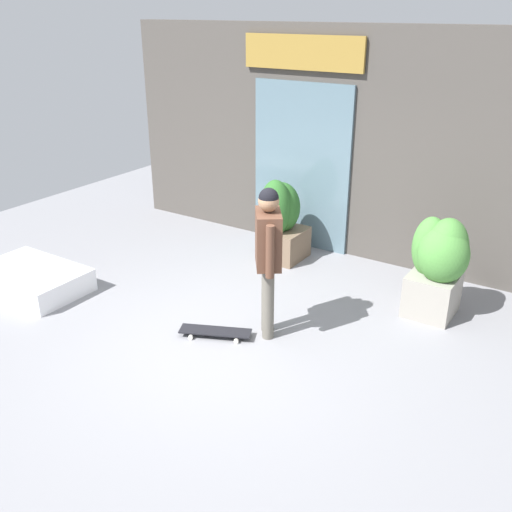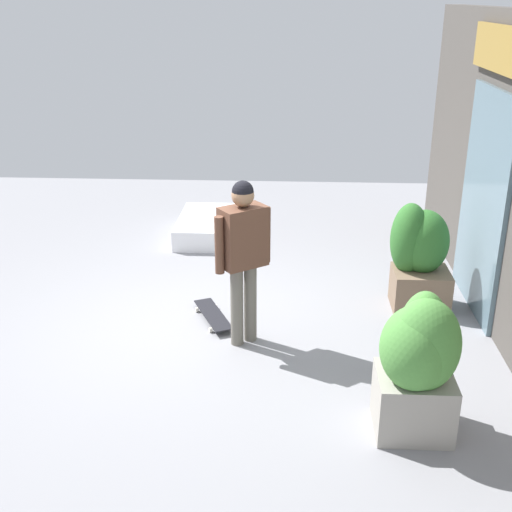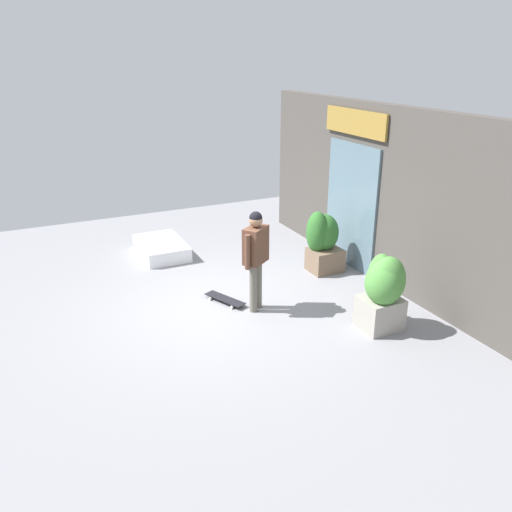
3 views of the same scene
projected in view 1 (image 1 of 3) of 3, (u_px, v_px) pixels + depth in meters
The scene contains 7 objects.
ground_plane at pixel (221, 345), 6.31m from camera, with size 12.00×12.00×0.00m, color gray.
building_facade at pixel (350, 146), 8.14m from camera, with size 7.58×0.31×3.22m.
skateboarder at pixel (268, 248), 6.11m from camera, with size 0.47×0.52×1.72m.
skateboard at pixel (215, 331), 6.45m from camera, with size 0.82×0.52×0.08m.
planter_box_left at pixel (281, 217), 8.25m from camera, with size 0.63×0.68×1.22m.
planter_box_right at pixel (439, 262), 6.69m from camera, with size 0.69×0.62×1.22m.
snow_ledge at pixel (33, 279), 7.50m from camera, with size 1.42×0.90×0.29m, color white.
Camera 1 is at (3.27, -4.31, 3.42)m, focal length 40.32 mm.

